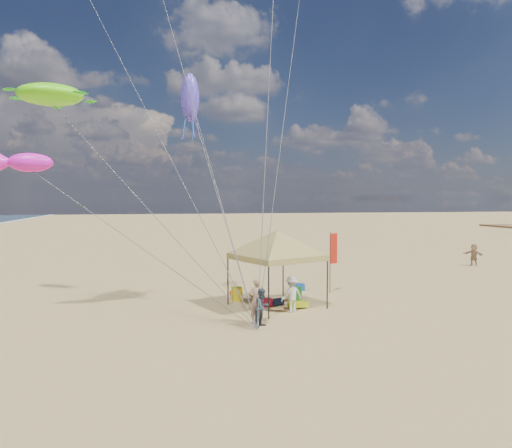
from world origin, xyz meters
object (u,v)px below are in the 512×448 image
at_px(feather_flag, 333,252).
at_px(person_near_a, 256,301).
at_px(person_near_c, 292,294).
at_px(canopy_tent, 277,233).
at_px(beach_cart, 298,304).
at_px(chair_yellow, 237,294).
at_px(chair_green, 296,294).
at_px(person_near_b, 262,308).
at_px(cooler_red, 266,302).
at_px(person_far_c, 474,255).
at_px(cooler_blue, 299,287).

bearing_deg(feather_flag, person_near_a, -135.18).
xyz_separation_m(person_near_a, person_near_c, (1.97, 1.57, -0.12)).
relative_size(canopy_tent, beach_cart, 6.99).
distance_m(canopy_tent, chair_yellow, 3.88).
bearing_deg(chair_green, person_near_b, -122.32).
distance_m(feather_flag, person_near_a, 7.74).
bearing_deg(cooler_red, person_near_a, -110.81).
distance_m(cooler_red, person_near_a, 3.24).
height_order(canopy_tent, person_far_c, canopy_tent).
bearing_deg(person_far_c, canopy_tent, -87.91).
height_order(cooler_blue, chair_green, chair_green).
xyz_separation_m(person_near_a, person_far_c, (19.71, 12.75, -0.09)).
height_order(canopy_tent, person_near_c, canopy_tent).
bearing_deg(person_near_c, canopy_tent, -88.69).
xyz_separation_m(cooler_blue, person_far_c, (15.89, 6.46, 0.65)).
relative_size(canopy_tent, chair_green, 8.98).
xyz_separation_m(canopy_tent, cooler_red, (-0.47, 0.16, -3.29)).
xyz_separation_m(chair_green, beach_cart, (-0.37, -1.56, -0.15)).
distance_m(feather_flag, chair_green, 3.56).
bearing_deg(chair_green, person_far_c, 28.04).
height_order(feather_flag, person_far_c, feather_flag).
bearing_deg(person_near_a, cooler_red, -113.88).
relative_size(feather_flag, chair_green, 4.71).
bearing_deg(person_far_c, person_near_c, -84.49).
height_order(chair_green, beach_cart, chair_green).
xyz_separation_m(cooler_red, person_far_c, (18.60, 9.81, 0.65)).
relative_size(cooler_blue, person_near_c, 0.33).
xyz_separation_m(cooler_blue, person_near_a, (-3.82, -6.29, 0.74)).
height_order(cooler_blue, chair_yellow, chair_yellow).
height_order(cooler_red, person_near_c, person_near_c).
xyz_separation_m(cooler_blue, person_near_c, (-1.85, -4.73, 0.62)).
xyz_separation_m(cooler_red, chair_yellow, (-1.16, 1.45, 0.16)).
xyz_separation_m(feather_flag, person_near_c, (-3.44, -3.82, -1.38)).
relative_size(chair_yellow, person_near_b, 0.46).
bearing_deg(canopy_tent, person_near_c, -72.61).
xyz_separation_m(cooler_red, chair_green, (1.72, 0.82, 0.16)).
bearing_deg(cooler_red, beach_cart, -28.72).
height_order(feather_flag, person_near_a, feather_flag).
distance_m(chair_yellow, person_near_c, 3.50).
xyz_separation_m(person_near_b, person_far_c, (19.58, 13.26, 0.07)).
relative_size(cooler_blue, person_near_b, 0.35).
bearing_deg(person_near_a, feather_flag, -138.25).
bearing_deg(cooler_red, chair_green, 25.50).
distance_m(canopy_tent, cooler_red, 3.33).
relative_size(cooler_blue, person_far_c, 0.32).
relative_size(cooler_red, cooler_blue, 1.00).
distance_m(cooler_red, person_near_c, 1.74).
height_order(beach_cart, person_near_c, person_near_c).
height_order(cooler_red, cooler_blue, same).
relative_size(feather_flag, cooler_blue, 6.10).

